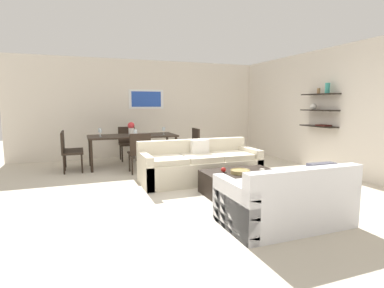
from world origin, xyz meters
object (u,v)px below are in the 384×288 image
Objects in this scene: sofa_beige at (199,166)px; apple_on_coffee_table at (223,170)px; dining_table at (133,138)px; wine_glass_left_far at (100,130)px; wine_glass_right_near at (164,129)px; wine_glass_left_near at (100,131)px; dining_chair_foot at (140,150)px; dining_chair_left_far at (69,147)px; loveseat_white at (286,201)px; centerpiece_vase at (131,128)px; dining_chair_right_near at (192,143)px; coffee_table at (243,184)px; dining_chair_left_near at (68,150)px; decorative_bowl at (240,171)px; candle_jar at (262,171)px; dining_chair_head at (127,141)px; wine_glass_foot at (135,132)px; wine_glass_head at (130,129)px.

apple_on_coffee_table is (0.02, -1.00, 0.13)m from sofa_beige.
wine_glass_left_far is at bearing 171.50° from dining_table.
wine_glass_left_near is at bearing 180.00° from wine_glass_right_near.
sofa_beige is at bearing -46.26° from dining_chair_foot.
apple_on_coffee_table is at bearing -51.62° from dining_chair_left_far.
centerpiece_vase is at bearing 105.80° from loveseat_white.
dining_chair_right_near is 2.23m from wine_glass_left_far.
coffee_table is 15.03× the size of apple_on_coffee_table.
dining_chair_left_near is at bearing -172.55° from wine_glass_left_near.
decorative_bowl is 4.00× the size of candle_jar.
wine_glass_right_near is (-0.82, 3.03, 0.46)m from candle_jar.
wine_glass_left_near is at bearing -90.00° from wine_glass_left_far.
wine_glass_left_near is (-1.74, 2.76, 0.45)m from apple_on_coffee_table.
dining_chair_head and dining_chair_foot have the same top height.
dining_chair_left_near is at bearing 180.00° from dining_chair_right_near.
coffee_table is at bearing -63.97° from wine_glass_foot.
candle_jar is 0.09× the size of dining_chair_foot.
apple_on_coffee_table is 3.61m from dining_chair_left_near.
apple_on_coffee_table is at bearing 97.24° from loveseat_white.
dining_chair_left_far is at bearing 129.14° from decorative_bowl.
dining_chair_foot is at bearing 116.32° from apple_on_coffee_table.
dining_chair_foot reaches higher than decorative_bowl.
wine_glass_foot is at bearing 90.00° from dining_chair_foot.
dining_chair_left_far is 4.95× the size of wine_glass_head.
dining_chair_left_near is at bearing -172.01° from dining_table.
wine_glass_foot reaches higher than decorative_bowl.
dining_chair_foot is at bearing 124.28° from candle_jar.
dining_chair_head reaches higher than apple_on_coffee_table.
apple_on_coffee_table is 3.43m from wine_glass_head.
dining_chair_foot is (0.00, -0.85, -0.18)m from dining_table.
wine_glass_left_near is at bearing 134.24° from sofa_beige.
loveseat_white is at bearing -70.96° from dining_chair_foot.
wine_glass_left_far reaches higher than apple_on_coffee_table.
wine_glass_foot is (1.43, -0.19, 0.36)m from dining_chair_left_near.
dining_chair_foot is at bearing -90.00° from dining_table.
dining_chair_head is (-1.28, 3.87, 0.31)m from coffee_table.
loveseat_white is 4.07m from wine_glass_foot.
coffee_table is at bearing -74.83° from sofa_beige.
dining_chair_foot is at bearing -155.52° from dining_chair_right_near.
coffee_table is 1.39× the size of dining_chair_left_far.
wine_glass_right_near is at bearing -33.91° from wine_glass_head.
candle_jar is 0.09× the size of dining_chair_right_near.
candle_jar is 0.04× the size of dining_table.
centerpiece_vase reaches higher than coffee_table.
dining_chair_left_far reaches higher than dining_table.
wine_glass_foot is at bearing 119.51° from candle_jar.
dining_table is (-1.56, 3.14, 0.27)m from candle_jar.
centerpiece_vase reaches higher than apple_on_coffee_table.
wine_glass_right_near is (-0.54, 2.90, 0.69)m from coffee_table.
decorative_bowl is (-0.08, -0.03, 0.22)m from coffee_table.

